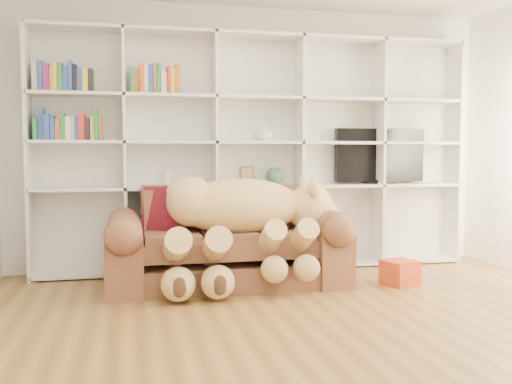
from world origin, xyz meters
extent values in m
plane|color=brown|center=(0.00, 0.00, 0.00)|extent=(5.00, 5.00, 0.00)
cube|color=white|center=(0.00, 2.50, 1.35)|extent=(5.00, 0.02, 2.70)
cube|color=silver|center=(0.00, 2.46, 1.20)|extent=(4.40, 0.03, 2.40)
cube|color=silver|center=(-2.20, 2.30, 1.20)|extent=(0.03, 0.35, 2.40)
cube|color=silver|center=(-1.32, 2.30, 1.20)|extent=(0.03, 0.35, 2.40)
cube|color=silver|center=(-0.44, 2.30, 1.20)|extent=(0.03, 0.35, 2.40)
cube|color=silver|center=(0.44, 2.30, 1.20)|extent=(0.03, 0.35, 2.40)
cube|color=silver|center=(1.32, 2.30, 1.20)|extent=(0.03, 0.35, 2.40)
cube|color=silver|center=(2.20, 2.30, 1.20)|extent=(0.03, 0.35, 2.40)
cube|color=silver|center=(0.00, 2.30, 0.03)|extent=(4.40, 0.35, 0.03)
cube|color=silver|center=(0.00, 2.30, 0.85)|extent=(4.40, 0.35, 0.03)
cube|color=silver|center=(0.00, 2.30, 1.30)|extent=(4.40, 0.35, 0.03)
cube|color=silver|center=(0.00, 2.30, 1.75)|extent=(4.40, 0.35, 0.03)
cube|color=silver|center=(0.00, 2.30, 2.37)|extent=(4.40, 0.35, 0.03)
cube|color=brown|center=(-0.43, 1.65, 0.11)|extent=(2.02, 0.82, 0.21)
cube|color=brown|center=(-0.43, 1.63, 0.42)|extent=(1.50, 0.67, 0.29)
cube|color=brown|center=(-0.43, 2.01, 0.63)|extent=(1.50, 0.19, 0.53)
cube|color=brown|center=(-1.33, 1.65, 0.27)|extent=(0.31, 0.92, 0.53)
cube|color=brown|center=(0.48, 1.65, 0.27)|extent=(0.31, 0.92, 0.53)
cylinder|color=brown|center=(-1.33, 1.65, 0.53)|extent=(0.31, 0.87, 0.31)
cylinder|color=brown|center=(0.48, 1.65, 0.53)|extent=(0.31, 0.87, 0.31)
ellipsoid|color=tan|center=(-0.32, 1.60, 0.72)|extent=(1.15, 0.56, 0.50)
sphere|color=tan|center=(-0.76, 1.60, 0.77)|extent=(0.44, 0.44, 0.44)
sphere|color=tan|center=(0.33, 1.60, 0.69)|extent=(0.44, 0.44, 0.44)
sphere|color=#CEAA88|center=(0.50, 1.60, 0.63)|extent=(0.22, 0.22, 0.22)
sphere|color=#392514|center=(0.59, 1.60, 0.62)|extent=(0.07, 0.07, 0.07)
ellipsoid|color=tan|center=(0.31, 1.45, 0.87)|extent=(0.10, 0.17, 0.17)
ellipsoid|color=tan|center=(0.31, 1.76, 0.87)|extent=(0.10, 0.17, 0.17)
sphere|color=tan|center=(-0.90, 1.60, 0.86)|extent=(0.15, 0.15, 0.15)
cylinder|color=tan|center=(-0.12, 1.29, 0.45)|extent=(0.19, 0.53, 0.39)
cylinder|color=tan|center=(0.15, 1.29, 0.45)|extent=(0.19, 0.53, 0.39)
cylinder|color=tan|center=(-0.92, 1.29, 0.41)|extent=(0.22, 0.61, 0.45)
cylinder|color=tan|center=(-0.60, 1.29, 0.41)|extent=(0.22, 0.61, 0.45)
sphere|color=tan|center=(-0.12, 1.12, 0.24)|extent=(0.23, 0.23, 0.23)
sphere|color=tan|center=(0.15, 1.12, 0.24)|extent=(0.23, 0.23, 0.23)
sphere|color=tan|center=(-0.92, 1.12, 0.16)|extent=(0.28, 0.28, 0.28)
sphere|color=tan|center=(-0.60, 1.12, 0.16)|extent=(0.28, 0.28, 0.28)
cube|color=#5D0F15|center=(-0.95, 1.84, 0.67)|extent=(0.48, 0.39, 0.44)
cube|color=#AF3B17|center=(1.10, 1.32, 0.11)|extent=(0.35, 0.34, 0.22)
cube|color=black|center=(1.36, 2.35, 1.17)|extent=(1.00, 0.08, 0.57)
cube|color=black|center=(1.36, 2.35, 0.89)|extent=(0.33, 0.18, 0.04)
cube|color=brown|center=(-0.12, 2.30, 0.97)|extent=(0.15, 0.07, 0.19)
sphere|color=#2D5837|center=(0.18, 2.30, 0.96)|extent=(0.18, 0.18, 0.18)
cylinder|color=beige|center=(-0.92, 2.30, 0.93)|extent=(0.07, 0.07, 0.14)
cylinder|color=beige|center=(-0.92, 2.30, 0.93)|extent=(0.10, 0.10, 0.13)
sphere|color=silver|center=(-0.59, 2.30, 0.92)|extent=(0.11, 0.11, 0.11)
imported|color=silver|center=(0.07, 2.30, 1.40)|extent=(0.19, 0.19, 0.17)
camera|label=1|loc=(-1.28, -3.37, 1.20)|focal=40.00mm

